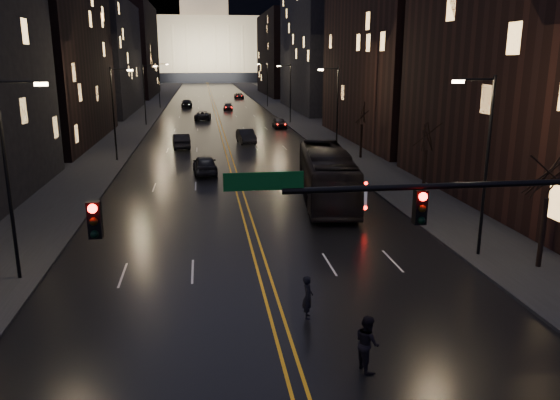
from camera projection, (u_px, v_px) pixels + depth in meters
name	position (u px, v px, depth m)	size (l,w,h in m)	color
ground	(298.00, 389.00, 16.55)	(900.00, 900.00, 0.00)	black
road	(212.00, 98.00, 141.15)	(20.00, 320.00, 0.02)	black
sidewalk_left	(157.00, 98.00, 139.23)	(8.00, 320.00, 0.16)	black
sidewalk_right	(265.00, 97.00, 143.04)	(8.00, 320.00, 0.16)	black
center_line	(212.00, 98.00, 141.15)	(0.62, 320.00, 0.01)	orange
building_left_mid	(35.00, 20.00, 61.95)	(12.00, 30.00, 28.00)	black
building_left_far	(98.00, 58.00, 99.37)	(12.00, 34.00, 20.00)	black
building_left_dist	(130.00, 50.00, 144.88)	(12.00, 40.00, 24.00)	black
building_right_mid	(324.00, 41.00, 104.34)	(12.00, 34.00, 26.00)	black
building_right_dist	(286.00, 54.00, 150.85)	(12.00, 40.00, 22.00)	black
capitol	(205.00, 43.00, 251.89)	(90.00, 50.00, 58.50)	black
traffic_signal	(497.00, 220.00, 16.07)	(17.29, 0.45, 7.00)	black
streetlamp_right_near	(484.00, 158.00, 26.33)	(2.13, 0.25, 9.00)	black
streetlamp_left_near	(11.00, 170.00, 23.39)	(2.13, 0.25, 9.00)	black
streetlamp_right_mid	(336.00, 106.00, 55.09)	(2.13, 0.25, 9.00)	black
streetlamp_left_mid	(115.00, 109.00, 52.14)	(2.13, 0.25, 9.00)	black
streetlamp_right_far	(289.00, 90.00, 83.84)	(2.13, 0.25, 9.00)	black
streetlamp_left_far	(145.00, 91.00, 80.90)	(2.13, 0.25, 9.00)	black
streetlamp_right_dist	(266.00, 82.00, 112.60)	(2.13, 0.25, 9.00)	black
streetlamp_left_dist	(160.00, 83.00, 109.66)	(2.13, 0.25, 9.00)	black
tree_right_near	(549.00, 176.00, 24.85)	(2.40, 2.40, 6.65)	black
tree_right_mid	(427.00, 135.00, 38.27)	(2.40, 2.40, 6.65)	black
tree_right_far	(362.00, 114.00, 53.61)	(2.40, 2.40, 6.65)	black
bus	(327.00, 176.00, 38.03)	(3.08, 13.17, 3.67)	black
oncoming_car_a	(205.00, 164.00, 47.46)	(1.97, 4.89, 1.67)	black
oncoming_car_b	(181.00, 141.00, 61.13)	(1.77, 5.07, 1.67)	black
oncoming_car_c	(203.00, 115.00, 89.61)	(2.45, 5.31, 1.48)	black
oncoming_car_d	(187.00, 103.00, 113.58)	(2.22, 5.47, 1.59)	black
receding_car_a	(246.00, 136.00, 64.81)	(1.75, 5.03, 1.66)	black
receding_car_b	(279.00, 123.00, 79.31)	(1.78, 4.43, 1.51)	black
receding_car_c	(228.00, 107.00, 106.54)	(1.83, 4.50, 1.31)	black
receding_car_d	(239.00, 96.00, 138.35)	(2.34, 5.07, 1.41)	black
pedestrian_a	(308.00, 297.00, 20.91)	(0.63, 0.41, 1.72)	black
pedestrian_b	(367.00, 343.00, 17.40)	(0.91, 0.50, 1.86)	black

